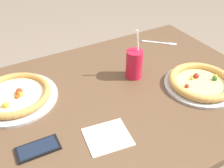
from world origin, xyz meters
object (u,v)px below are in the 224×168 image
(pizza_near, at_px, (201,82))
(fork, at_px, (161,43))
(drink_cup_colored, at_px, (134,64))
(cell_phone, at_px, (38,148))
(pizza_far, at_px, (15,95))

(pizza_near, distance_m, fork, 0.44)
(drink_cup_colored, bearing_deg, pizza_near, -44.50)
(drink_cup_colored, xyz_separation_m, cell_phone, (-0.53, -0.22, -0.07))
(pizza_far, height_order, cell_phone, pizza_far)
(fork, distance_m, cell_phone, 0.96)
(drink_cup_colored, distance_m, cell_phone, 0.58)
(fork, bearing_deg, pizza_far, -173.07)
(pizza_far, distance_m, cell_phone, 0.32)
(pizza_far, bearing_deg, fork, 6.93)
(pizza_near, xyz_separation_m, fork, (0.11, 0.43, -0.02))
(pizza_near, relative_size, fork, 2.01)
(drink_cup_colored, relative_size, fork, 1.49)
(drink_cup_colored, distance_m, fork, 0.39)
(pizza_near, distance_m, drink_cup_colored, 0.31)
(pizza_near, bearing_deg, pizza_far, 157.09)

